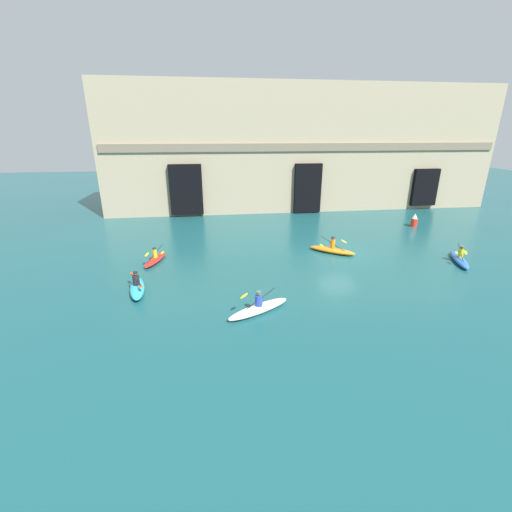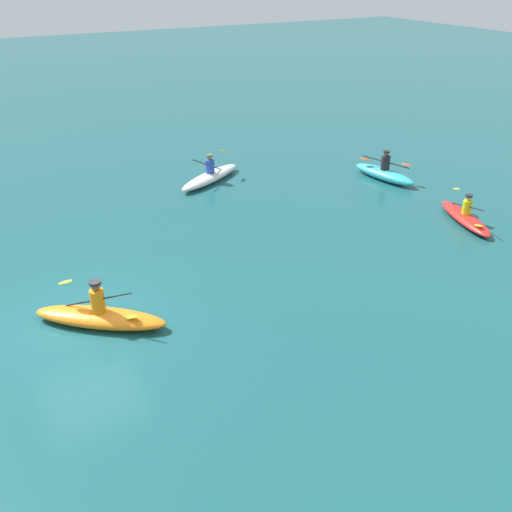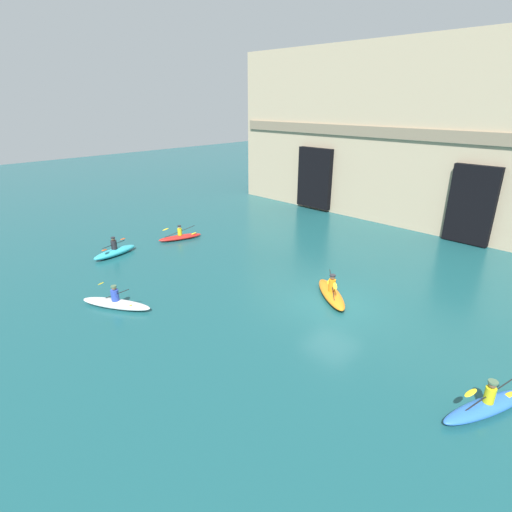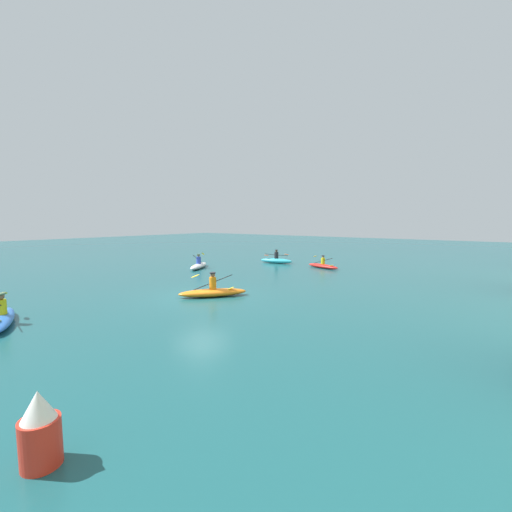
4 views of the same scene
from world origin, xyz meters
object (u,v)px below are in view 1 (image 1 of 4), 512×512
Objects in this scene: kayak_orange at (332,250)px; kayak_blue at (460,259)px; kayak_white at (259,308)px; marker_buoy at (414,221)px; kayak_cyan at (137,287)px; kayak_red at (155,259)px.

kayak_blue is at bearing 17.50° from kayak_orange.
kayak_white is (-6.57, -7.89, -0.01)m from kayak_orange.
kayak_orange is 8.42m from kayak_blue.
marker_buoy is (16.65, 13.96, 0.33)m from kayak_white.
kayak_cyan is at bearing 124.19° from kayak_white.
marker_buoy is (10.09, 6.08, 0.32)m from kayak_orange.
kayak_blue is 2.91× the size of marker_buoy.
kayak_white is at bearing -140.02° from marker_buoy.
marker_buoy is at bearing -171.29° from kayak_blue.
kayak_cyan reaches higher than kayak_blue.
kayak_blue is at bearing -103.72° from marker_buoy.
kayak_orange is at bearing 107.88° from kayak_red.
kayak_cyan is at bearing 13.04° from kayak_red.
kayak_white is at bearing 54.72° from kayak_red.
kayak_blue is 1.16× the size of kayak_cyan.
kayak_white is 2.85× the size of marker_buoy.
kayak_orange is 0.89× the size of kayak_blue.
kayak_red is at bearing -164.71° from marker_buoy.
kayak_red is at bearing -141.15° from kayak_orange.
kayak_blue is 9.36m from marker_buoy.
kayak_white is 9.79m from kayak_red.
kayak_orange is at bearing 21.07° from kayak_white.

